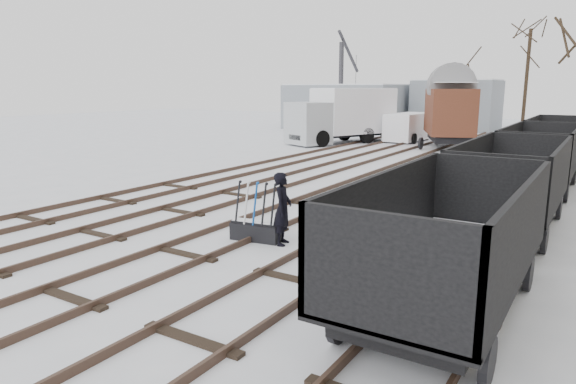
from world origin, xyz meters
name	(u,v)px	position (x,y,z in m)	size (l,w,h in m)	color
ground	(184,255)	(0.00, 0.00, 0.00)	(120.00, 120.00, 0.00)	white
tracks	(394,171)	(0.00, 13.67, 0.07)	(13.90, 52.00, 0.16)	black
shed_left	(348,106)	(-13.00, 36.00, 2.05)	(10.00, 8.00, 4.10)	gray
shed_right	(457,105)	(-4.00, 40.00, 2.25)	(7.00, 6.00, 4.50)	gray
ground_frame	(256,230)	(0.74, 1.84, 0.28)	(1.35, 0.60, 1.49)	black
worker	(283,209)	(1.49, 1.94, 0.91)	(0.66, 0.43, 1.81)	black
freight_wagon_a	(447,263)	(6.00, 0.05, 0.92)	(2.35, 5.88, 2.40)	black
freight_wagon_b	(511,196)	(6.00, 6.45, 0.92)	(2.35, 5.88, 2.40)	black
freight_wagon_c	(540,166)	(6.00, 12.85, 0.92)	(2.35, 5.88, 2.40)	black
freight_wagon_d	(556,149)	(6.00, 19.25, 0.92)	(2.35, 5.88, 2.40)	black
box_van_wagon	(449,110)	(-0.66, 24.88, 2.40)	(4.69, 6.08, 4.12)	black
lorry	(343,115)	(-7.65, 23.99, 1.94)	(4.82, 8.66, 3.76)	black
panel_van	(408,127)	(-4.19, 27.50, 1.04)	(2.23, 4.63, 1.99)	white
crane	(341,104)	(-13.32, 35.18, 2.32)	(1.88, 5.19, 8.84)	#313035
tree_far_left	(459,100)	(-2.78, 35.88, 2.76)	(0.30, 0.30, 5.52)	black
tree_far_right	(526,81)	(1.52, 40.86, 4.34)	(0.30, 0.30, 8.68)	black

